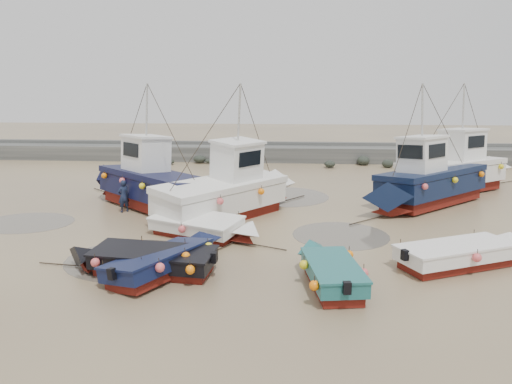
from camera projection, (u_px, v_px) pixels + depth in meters
ground at (232, 247)px, 19.39m from camera, size 120.00×120.00×0.00m
seawall at (265, 153)px, 40.68m from camera, size 60.00×4.92×1.50m
puddle_a at (134, 259)px, 18.07m from camera, size 4.91×4.91×0.01m
puddle_b at (341, 235)px, 20.89m from camera, size 4.04×4.04×0.01m
puddle_c at (27, 223)px, 22.78m from camera, size 4.30×4.30×0.01m
puddle_d at (283, 196)px, 28.06m from camera, size 5.16×5.16×0.01m
dinghy_1 at (168, 258)px, 16.62m from camera, size 3.71×5.68×1.43m
dinghy_2 at (330, 267)px, 15.71m from camera, size 2.10×5.42×1.43m
dinghy_3 at (465, 251)px, 17.27m from camera, size 6.23×3.54×1.43m
dinghy_4 at (143, 257)px, 16.69m from camera, size 6.47×2.41×1.43m
dinghy_5 at (204, 224)px, 20.55m from camera, size 5.87×3.50×1.43m
cabin_boat_0 at (148, 181)px, 25.43m from camera, size 8.51×7.79×6.22m
cabin_boat_1 at (230, 189)px, 23.51m from camera, size 6.98×8.48×6.22m
cabin_boat_2 at (426, 181)px, 25.52m from camera, size 8.04×7.56×6.22m
cabin_boat_3 at (459, 168)px, 29.23m from camera, size 8.68×6.61×6.22m
person at (124, 212)px, 24.69m from camera, size 0.69×0.68×1.60m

